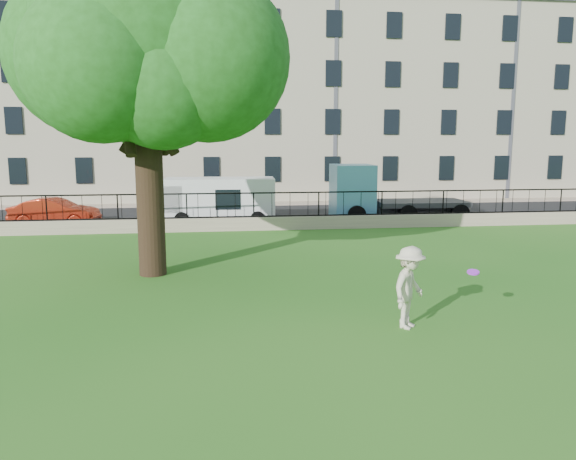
{
  "coord_description": "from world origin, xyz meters",
  "views": [
    {
      "loc": [
        -1.68,
        -13.29,
        4.14
      ],
      "look_at": [
        0.48,
        3.5,
        1.37
      ],
      "focal_mm": 35.0,
      "sensor_mm": 36.0,
      "label": 1
    }
  ],
  "objects": [
    {
      "name": "retaining_wall",
      "position": [
        0.0,
        12.0,
        0.3
      ],
      "size": [
        50.0,
        0.4,
        0.6
      ],
      "primitive_type": "cube",
      "color": "gray",
      "rests_on": "ground"
    },
    {
      "name": "white_van",
      "position": [
        -1.49,
        14.4,
        1.11
      ],
      "size": [
        5.38,
        2.27,
        2.23
      ],
      "primitive_type": "cube",
      "rotation": [
        0.0,
        0.0,
        -0.04
      ],
      "color": "silver",
      "rests_on": "street"
    },
    {
      "name": "iron_railing",
      "position": [
        0.0,
        12.0,
        1.15
      ],
      "size": [
        50.0,
        0.05,
        1.13
      ],
      "color": "black",
      "rests_on": "retaining_wall"
    },
    {
      "name": "red_sedan",
      "position": [
        -9.33,
        14.4,
        0.67
      ],
      "size": [
        4.17,
        1.84,
        1.33
      ],
      "primitive_type": "imported",
      "rotation": [
        0.0,
        0.0,
        1.46
      ],
      "color": "#AE2915",
      "rests_on": "street"
    },
    {
      "name": "man",
      "position": [
        2.48,
        -1.82,
        0.92
      ],
      "size": [
        1.3,
        1.33,
        1.83
      ],
      "primitive_type": "imported",
      "rotation": [
        0.0,
        0.0,
        0.84
      ],
      "color": "beige",
      "rests_on": "ground"
    },
    {
      "name": "blue_truck",
      "position": [
        7.56,
        14.4,
        1.42
      ],
      "size": [
        6.83,
        2.59,
        2.84
      ],
      "primitive_type": "cube",
      "rotation": [
        0.0,
        0.0,
        -0.03
      ],
      "color": "#4E94B8",
      "rests_on": "street"
    },
    {
      "name": "building_row",
      "position": [
        0.0,
        27.57,
        6.92
      ],
      "size": [
        56.4,
        10.4,
        13.8
      ],
      "color": "#B0A88C",
      "rests_on": "ground"
    },
    {
      "name": "street",
      "position": [
        0.0,
        16.7,
        0.01
      ],
      "size": [
        60.0,
        9.0,
        0.01
      ],
      "primitive_type": "cube",
      "color": "black",
      "rests_on": "ground"
    },
    {
      "name": "frisbee",
      "position": [
        4.0,
        -1.67,
        1.18
      ],
      "size": [
        0.33,
        0.32,
        0.12
      ],
      "primitive_type": "cylinder",
      "rotation": [
        0.21,
        -0.14,
        0.21
      ],
      "color": "#B029EB"
    },
    {
      "name": "ground",
      "position": [
        0.0,
        0.0,
        0.0
      ],
      "size": [
        120.0,
        120.0,
        0.0
      ],
      "primitive_type": "plane",
      "color": "#206016",
      "rests_on": "ground"
    },
    {
      "name": "sidewalk",
      "position": [
        0.0,
        21.9,
        0.06
      ],
      "size": [
        60.0,
        1.4,
        0.12
      ],
      "primitive_type": "cube",
      "color": "gray",
      "rests_on": "ground"
    },
    {
      "name": "tree",
      "position": [
        -3.79,
        4.01,
        6.96
      ],
      "size": [
        8.3,
        6.5,
        10.41
      ],
      "color": "black",
      "rests_on": "ground"
    }
  ]
}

